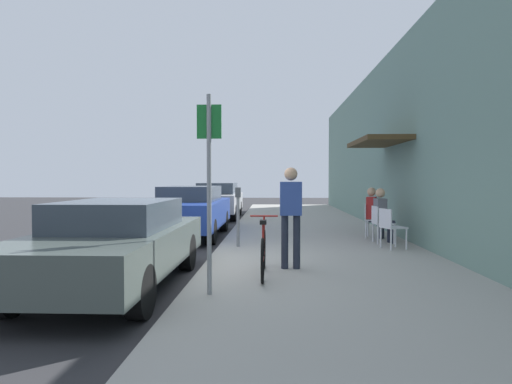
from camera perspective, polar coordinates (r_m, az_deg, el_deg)
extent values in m
plane|color=#2D2D30|center=(7.97, -6.76, -10.06)|extent=(60.00, 60.00, 0.00)
cube|color=#9E9B93|center=(9.88, 8.24, -7.42)|extent=(4.50, 32.00, 0.12)
cube|color=gray|center=(10.34, 21.75, 7.07)|extent=(0.30, 32.00, 5.22)
cube|color=#4C381E|center=(11.82, 15.67, 6.38)|extent=(1.10, 2.80, 0.12)
cube|color=#47514C|center=(6.77, -18.03, -7.06)|extent=(1.80, 4.40, 0.56)
cube|color=#333D47|center=(6.86, -17.63, -2.83)|extent=(1.48, 2.11, 0.42)
cylinder|color=black|center=(7.90, -9.07, -7.82)|extent=(0.22, 0.64, 0.64)
cylinder|color=black|center=(8.36, -19.87, -7.37)|extent=(0.22, 0.64, 0.64)
cylinder|color=black|center=(5.31, -15.02, -12.57)|extent=(0.22, 0.64, 0.64)
cylinder|color=black|center=(5.97, -29.99, -11.15)|extent=(0.22, 0.64, 0.64)
cube|color=navy|center=(12.28, -8.68, -2.78)|extent=(1.80, 4.40, 0.70)
cube|color=#333D47|center=(12.39, -8.56, -0.18)|extent=(1.48, 2.11, 0.41)
cylinder|color=black|center=(13.53, -4.27, -3.83)|extent=(0.22, 0.64, 0.64)
cylinder|color=black|center=(13.80, -10.83, -3.75)|extent=(0.22, 0.64, 0.64)
cylinder|color=black|center=(10.84, -5.92, -5.21)|extent=(0.22, 0.64, 0.64)
cylinder|color=black|center=(11.18, -14.02, -5.05)|extent=(0.22, 0.64, 0.64)
cube|color=#B7B7BC|center=(18.10, -5.12, -1.33)|extent=(1.80, 4.40, 0.69)
cube|color=#333D47|center=(18.22, -5.07, 0.49)|extent=(1.48, 2.11, 0.45)
cylinder|color=black|center=(19.39, -2.28, -2.15)|extent=(0.22, 0.64, 0.64)
cylinder|color=black|center=(19.58, -6.90, -2.13)|extent=(0.22, 0.64, 0.64)
cylinder|color=black|center=(16.68, -3.02, -2.78)|extent=(0.22, 0.64, 0.64)
cylinder|color=black|center=(16.90, -8.38, -2.74)|extent=(0.22, 0.64, 0.64)
cylinder|color=slate|center=(9.66, -2.38, -3.97)|extent=(0.07, 0.07, 1.10)
cube|color=#383D42|center=(9.62, -2.38, -0.05)|extent=(0.12, 0.10, 0.22)
cylinder|color=gray|center=(5.65, -6.19, -0.38)|extent=(0.06, 0.06, 2.60)
cube|color=#19722D|center=(5.72, -6.19, 9.19)|extent=(0.32, 0.02, 0.44)
torus|color=black|center=(7.33, 1.07, -7.51)|extent=(0.04, 0.66, 0.66)
torus|color=black|center=(6.30, 0.87, -9.05)|extent=(0.04, 0.66, 0.66)
cylinder|color=maroon|center=(6.81, 0.98, -8.22)|extent=(0.04, 1.05, 0.04)
cylinder|color=maroon|center=(6.62, 0.95, -6.31)|extent=(0.04, 0.04, 0.50)
cube|color=black|center=(6.59, 0.95, -3.99)|extent=(0.10, 0.20, 0.06)
cylinder|color=maroon|center=(7.24, 1.07, -5.39)|extent=(0.03, 0.03, 0.56)
cylinder|color=maroon|center=(7.21, 1.07, -3.18)|extent=(0.46, 0.03, 0.03)
cylinder|color=silver|center=(10.10, 17.90, -5.65)|extent=(0.04, 0.04, 0.45)
cylinder|color=silver|center=(9.80, 19.19, -5.89)|extent=(0.04, 0.04, 0.45)
cylinder|color=silver|center=(9.89, 16.10, -5.80)|extent=(0.04, 0.04, 0.45)
cylinder|color=silver|center=(9.58, 17.36, -6.05)|extent=(0.04, 0.04, 0.45)
cube|color=silver|center=(9.81, 17.65, -4.46)|extent=(0.56, 0.56, 0.03)
cube|color=silver|center=(9.67, 16.66, -3.31)|extent=(0.18, 0.42, 0.40)
cylinder|color=silver|center=(10.89, 17.06, -5.11)|extent=(0.04, 0.04, 0.45)
cylinder|color=silver|center=(10.54, 17.73, -5.35)|extent=(0.04, 0.04, 0.45)
cylinder|color=silver|center=(10.78, 15.14, -5.17)|extent=(0.04, 0.04, 0.45)
cylinder|color=silver|center=(10.42, 15.75, -5.41)|extent=(0.04, 0.04, 0.45)
cube|color=silver|center=(10.63, 16.43, -3.98)|extent=(0.47, 0.47, 0.03)
cube|color=silver|center=(10.55, 15.38, -2.89)|extent=(0.06, 0.44, 0.40)
cylinder|color=#232838|center=(10.81, 17.17, -5.12)|extent=(0.11, 0.11, 0.47)
cylinder|color=#232838|center=(10.74, 16.52, -3.89)|extent=(0.37, 0.16, 0.14)
cylinder|color=#232838|center=(10.62, 17.52, -5.24)|extent=(0.11, 0.11, 0.47)
cylinder|color=#232838|center=(10.55, 16.86, -3.99)|extent=(0.37, 0.16, 0.14)
cube|color=#595960|center=(10.58, 16.03, -2.34)|extent=(0.24, 0.37, 0.56)
sphere|color=tan|center=(10.56, 16.05, -0.12)|extent=(0.22, 0.22, 0.22)
cylinder|color=silver|center=(11.69, 16.36, -4.64)|extent=(0.04, 0.04, 0.45)
cylinder|color=silver|center=(11.32, 16.17, -4.85)|extent=(0.04, 0.04, 0.45)
cylinder|color=silver|center=(11.74, 14.50, -4.61)|extent=(0.04, 0.04, 0.45)
cylinder|color=silver|center=(11.36, 14.26, -4.81)|extent=(0.04, 0.04, 0.45)
cube|color=silver|center=(11.50, 15.33, -3.54)|extent=(0.56, 0.56, 0.03)
cube|color=silver|center=(11.51, 14.32, -2.50)|extent=(0.18, 0.42, 0.40)
cylinder|color=#232838|center=(11.60, 16.26, -4.64)|extent=(0.11, 0.11, 0.47)
cylinder|color=#232838|center=(11.59, 15.63, -3.48)|extent=(0.39, 0.25, 0.14)
cylinder|color=#232838|center=(11.41, 16.17, -4.75)|extent=(0.11, 0.11, 0.47)
cylinder|color=#232838|center=(11.40, 15.52, -3.56)|extent=(0.39, 0.25, 0.14)
cube|color=#B22626|center=(11.49, 14.95, -2.02)|extent=(0.33, 0.41, 0.56)
sphere|color=tan|center=(11.47, 14.96, 0.03)|extent=(0.22, 0.22, 0.22)
cylinder|color=#232838|center=(7.33, 3.81, -6.57)|extent=(0.12, 0.12, 0.90)
cylinder|color=#232838|center=(7.33, 5.38, -6.57)|extent=(0.12, 0.12, 0.90)
cube|color=#334C99|center=(7.26, 4.61, -0.86)|extent=(0.36, 0.22, 0.56)
sphere|color=tan|center=(7.25, 4.61, 2.38)|extent=(0.22, 0.22, 0.22)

